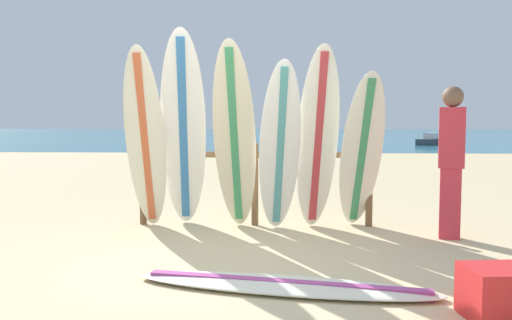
# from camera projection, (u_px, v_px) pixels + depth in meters

# --- Properties ---
(ground_plane) EXTENTS (120.00, 120.00, 0.00)m
(ground_plane) POSITION_uv_depth(u_px,v_px,m) (219.00, 268.00, 4.76)
(ground_plane) COLOR #D3BC8C
(ocean_water) EXTENTS (120.00, 80.00, 0.01)m
(ocean_water) POSITION_uv_depth(u_px,v_px,m) (277.00, 133.00, 62.54)
(ocean_water) COLOR teal
(ocean_water) RESTS_ON ground
(surfboard_rack) EXTENTS (3.06, 0.09, 1.08)m
(surfboard_rack) POSITION_uv_depth(u_px,v_px,m) (255.00, 172.00, 6.70)
(surfboard_rack) COLOR brown
(surfboard_rack) RESTS_ON ground
(surfboard_leaning_far_left) EXTENTS (0.52, 0.89, 2.25)m
(surfboard_leaning_far_left) POSITION_uv_depth(u_px,v_px,m) (145.00, 141.00, 6.31)
(surfboard_leaning_far_left) COLOR silver
(surfboard_leaning_far_left) RESTS_ON ground
(surfboard_leaning_left) EXTENTS (0.70, 1.14, 2.43)m
(surfboard_leaning_left) POSITION_uv_depth(u_px,v_px,m) (183.00, 133.00, 6.35)
(surfboard_leaning_left) COLOR white
(surfboard_leaning_left) RESTS_ON ground
(surfboard_leaning_center_left) EXTENTS (0.57, 0.94, 2.31)m
(surfboard_leaning_center_left) POSITION_uv_depth(u_px,v_px,m) (234.00, 138.00, 6.27)
(surfboard_leaning_center_left) COLOR beige
(surfboard_leaning_center_left) RESTS_ON ground
(surfboard_leaning_center) EXTENTS (0.62, 0.75, 2.08)m
(surfboard_leaning_center) POSITION_uv_depth(u_px,v_px,m) (280.00, 148.00, 6.24)
(surfboard_leaning_center) COLOR white
(surfboard_leaning_center) RESTS_ON ground
(surfboard_leaning_center_right) EXTENTS (0.63, 0.75, 2.28)m
(surfboard_leaning_center_right) POSITION_uv_depth(u_px,v_px,m) (318.00, 139.00, 6.34)
(surfboard_leaning_center_right) COLOR white
(surfboard_leaning_center_right) RESTS_ON ground
(surfboard_leaning_right) EXTENTS (0.60, 1.01, 1.94)m
(surfboard_leaning_right) POSITION_uv_depth(u_px,v_px,m) (361.00, 153.00, 6.31)
(surfboard_leaning_right) COLOR white
(surfboard_leaning_right) RESTS_ON ground
(surfboard_lying_on_sand) EXTENTS (2.55, 0.95, 0.08)m
(surfboard_lying_on_sand) POSITION_uv_depth(u_px,v_px,m) (285.00, 285.00, 4.15)
(surfboard_lying_on_sand) COLOR silver
(surfboard_lying_on_sand) RESTS_ON ground
(beachgoer_standing) EXTENTS (0.32, 0.25, 1.76)m
(beachgoer_standing) POSITION_uv_depth(u_px,v_px,m) (451.00, 155.00, 5.90)
(beachgoer_standing) COLOR #D8333F
(beachgoer_standing) RESTS_ON ground
(small_boat_offshore) EXTENTS (2.34, 2.74, 0.71)m
(small_boat_offshore) POSITION_uv_depth(u_px,v_px,m) (431.00, 140.00, 30.97)
(small_boat_offshore) COLOR #333842
(small_boat_offshore) RESTS_ON ocean_water
(cooler_box) EXTENTS (0.64, 0.47, 0.36)m
(cooler_box) POSITION_uv_depth(u_px,v_px,m) (510.00, 293.00, 3.52)
(cooler_box) COLOR red
(cooler_box) RESTS_ON ground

